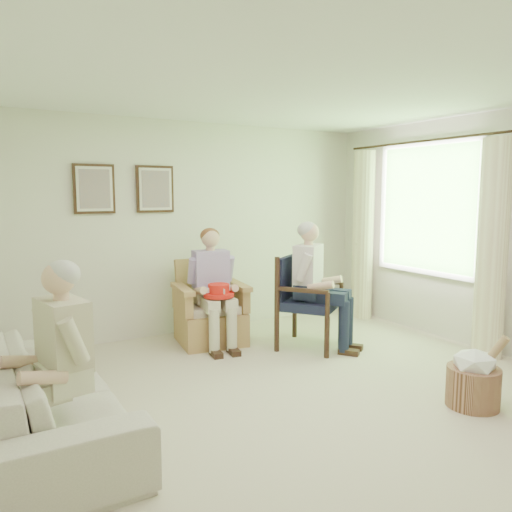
# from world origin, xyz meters

# --- Properties ---
(floor) EXTENTS (5.50, 5.50, 0.00)m
(floor) POSITION_xyz_m (0.00, 0.00, 0.00)
(floor) COLOR beige
(floor) RESTS_ON ground
(back_wall) EXTENTS (5.00, 0.04, 2.60)m
(back_wall) POSITION_xyz_m (0.00, 2.75, 1.30)
(back_wall) COLOR silver
(back_wall) RESTS_ON ground
(ceiling) EXTENTS (5.00, 5.50, 0.02)m
(ceiling) POSITION_xyz_m (0.00, 0.00, 2.60)
(ceiling) COLOR white
(ceiling) RESTS_ON back_wall
(window) EXTENTS (0.13, 2.50, 1.63)m
(window) POSITION_xyz_m (2.46, 1.20, 1.58)
(window) COLOR #2D6B23
(window) RESTS_ON right_wall
(curtain_left) EXTENTS (0.34, 0.34, 2.30)m
(curtain_left) POSITION_xyz_m (2.33, 0.22, 1.15)
(curtain_left) COLOR #FBF1C4
(curtain_left) RESTS_ON ground
(curtain_right) EXTENTS (0.34, 0.34, 2.30)m
(curtain_right) POSITION_xyz_m (2.33, 2.18, 1.15)
(curtain_right) COLOR #FBF1C4
(curtain_right) RESTS_ON ground
(framed_print_left) EXTENTS (0.45, 0.05, 0.55)m
(framed_print_left) POSITION_xyz_m (-1.15, 2.71, 1.78)
(framed_print_left) COLOR #382114
(framed_print_left) RESTS_ON back_wall
(framed_print_right) EXTENTS (0.45, 0.05, 0.55)m
(framed_print_right) POSITION_xyz_m (-0.45, 2.71, 1.78)
(framed_print_right) COLOR #382114
(framed_print_right) RESTS_ON back_wall
(wicker_armchair) EXTENTS (0.75, 0.74, 0.96)m
(wicker_armchair) POSITION_xyz_m (-0.02, 2.18, 0.30)
(wicker_armchair) COLOR tan
(wicker_armchair) RESTS_ON ground
(wood_armchair) EXTENTS (0.66, 0.62, 1.02)m
(wood_armchair) POSITION_xyz_m (0.88, 1.53, 0.56)
(wood_armchair) COLOR black
(wood_armchair) RESTS_ON ground
(sofa) EXTENTS (2.15, 0.84, 0.63)m
(sofa) POSITION_xyz_m (-1.95, 0.67, 0.31)
(sofa) COLOR beige
(sofa) RESTS_ON ground
(person_wicker) EXTENTS (0.40, 0.63, 1.31)m
(person_wicker) POSITION_xyz_m (-0.02, 2.05, 0.76)
(person_wicker) COLOR beige
(person_wicker) RESTS_ON ground
(person_dark) EXTENTS (0.40, 0.63, 1.39)m
(person_dark) POSITION_xyz_m (0.88, 1.36, 0.82)
(person_dark) COLOR #181D35
(person_dark) RESTS_ON ground
(person_sofa) EXTENTS (0.42, 0.62, 1.28)m
(person_sofa) POSITION_xyz_m (-1.95, 0.31, 0.73)
(person_sofa) COLOR beige
(person_sofa) RESTS_ON ground
(red_hat) EXTENTS (0.34, 0.34, 0.14)m
(red_hat) POSITION_xyz_m (-0.05, 1.85, 0.66)
(red_hat) COLOR red
(red_hat) RESTS_ON person_wicker
(hatbox) EXTENTS (0.47, 0.47, 0.62)m
(hatbox) POSITION_xyz_m (1.08, -0.53, 0.24)
(hatbox) COLOR tan
(hatbox) RESTS_ON ground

